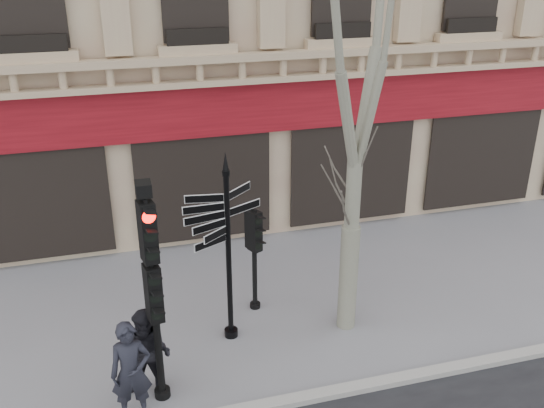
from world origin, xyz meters
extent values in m
plane|color=slate|center=(0.00, 0.00, 0.00)|extent=(80.00, 80.00, 0.00)
cube|color=gray|center=(0.00, -1.40, 0.06)|extent=(80.00, 0.25, 0.12)
cube|color=#600910|center=(0.00, 4.88, 3.60)|extent=(28.00, 0.25, 1.30)
cube|color=tan|center=(0.00, 4.65, 4.57)|extent=(28.00, 0.35, 0.74)
cylinder|color=black|center=(-0.23, 0.79, 1.74)|extent=(0.11, 0.11, 3.49)
cylinder|color=black|center=(-0.23, 0.79, 0.08)|extent=(0.27, 0.27, 0.15)
cone|color=black|center=(-0.23, 0.79, 3.76)|extent=(0.12, 0.12, 0.35)
cylinder|color=black|center=(-1.76, -0.60, 1.86)|extent=(0.13, 0.13, 3.73)
cylinder|color=black|center=(-1.76, -0.60, 0.07)|extent=(0.28, 0.28, 0.15)
cube|color=black|center=(-1.76, -0.60, 2.16)|extent=(0.50, 0.40, 1.01)
cube|color=black|center=(-1.76, -0.60, 3.25)|extent=(0.50, 0.40, 1.01)
sphere|color=#FF0C05|center=(-1.76, -0.60, 3.53)|extent=(0.21, 0.21, 0.21)
cube|color=black|center=(-1.76, -0.60, 3.95)|extent=(0.29, 0.34, 0.21)
cylinder|color=black|center=(0.49, 1.65, 1.16)|extent=(0.11, 0.11, 2.32)
cylinder|color=black|center=(0.49, 1.65, 0.06)|extent=(0.24, 0.24, 0.13)
cube|color=black|center=(0.49, 1.65, 1.88)|extent=(0.47, 0.41, 0.88)
cylinder|color=gray|center=(2.14, 0.51, 1.14)|extent=(0.37, 0.37, 2.28)
cylinder|color=gray|center=(2.14, 0.51, 2.90)|extent=(0.29, 0.29, 1.45)
imported|color=black|center=(-2.25, -0.97, 0.92)|extent=(0.67, 0.44, 1.84)
imported|color=black|center=(-1.94, -0.49, 0.85)|extent=(1.02, 0.92, 1.71)
camera|label=1|loc=(-2.18, -9.18, 7.42)|focal=40.00mm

